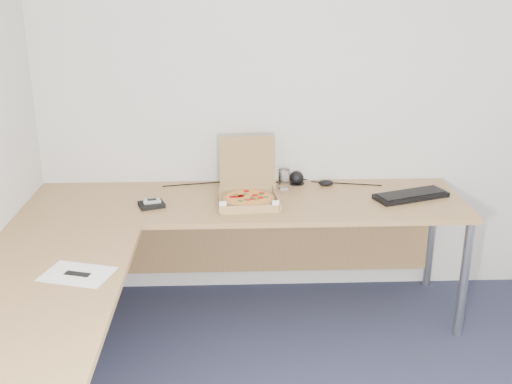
{
  "coord_description": "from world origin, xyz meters",
  "views": [
    {
      "loc": [
        -0.58,
        -1.93,
        1.96
      ],
      "look_at": [
        -0.45,
        1.28,
        0.82
      ],
      "focal_mm": 43.42,
      "sensor_mm": 36.0,
      "label": 1
    }
  ],
  "objects_px": {
    "desk": "(185,235)",
    "pizza_box": "(248,195)",
    "drinking_glass": "(284,179)",
    "wallet": "(152,205)",
    "keyboard": "(411,196)"
  },
  "relations": [
    {
      "from": "pizza_box",
      "to": "drinking_glass",
      "type": "distance_m",
      "value": 0.31
    },
    {
      "from": "pizza_box",
      "to": "keyboard",
      "type": "bearing_deg",
      "value": -1.94
    },
    {
      "from": "desk",
      "to": "wallet",
      "type": "distance_m",
      "value": 0.4
    },
    {
      "from": "drinking_glass",
      "to": "keyboard",
      "type": "distance_m",
      "value": 0.75
    },
    {
      "from": "desk",
      "to": "drinking_glass",
      "type": "relative_size",
      "value": 20.87
    },
    {
      "from": "drinking_glass",
      "to": "keyboard",
      "type": "height_order",
      "value": "drinking_glass"
    },
    {
      "from": "desk",
      "to": "keyboard",
      "type": "relative_size",
      "value": 5.78
    },
    {
      "from": "keyboard",
      "to": "wallet",
      "type": "height_order",
      "value": "keyboard"
    },
    {
      "from": "pizza_box",
      "to": "wallet",
      "type": "xyz_separation_m",
      "value": [
        -0.54,
        -0.05,
        -0.03
      ]
    },
    {
      "from": "wallet",
      "to": "keyboard",
      "type": "bearing_deg",
      "value": -16.06
    },
    {
      "from": "wallet",
      "to": "desk",
      "type": "bearing_deg",
      "value": -77.96
    },
    {
      "from": "drinking_glass",
      "to": "pizza_box",
      "type": "bearing_deg",
      "value": -135.32
    },
    {
      "from": "drinking_glass",
      "to": "wallet",
      "type": "bearing_deg",
      "value": -160.52
    },
    {
      "from": "desk",
      "to": "pizza_box",
      "type": "relative_size",
      "value": 6.54
    },
    {
      "from": "keyboard",
      "to": "drinking_glass",
      "type": "bearing_deg",
      "value": 145.67
    }
  ]
}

